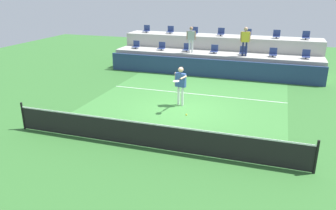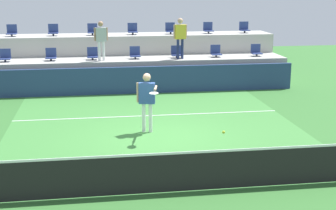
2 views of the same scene
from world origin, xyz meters
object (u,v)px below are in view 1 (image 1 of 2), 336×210
at_px(stadium_chair_lower_center, 214,50).
at_px(stadium_chair_lower_mid_left, 187,48).
at_px(stadium_chair_lower_far_left, 136,45).
at_px(stadium_chair_lower_left, 162,47).
at_px(stadium_chair_upper_left, 170,30).
at_px(stadium_chair_upper_right, 277,35).
at_px(stadium_chair_upper_far_right, 306,36).
at_px(stadium_chair_lower_right, 273,53).
at_px(stadium_chair_upper_far_left, 146,29).
at_px(stadium_chair_upper_mid_left, 194,31).
at_px(stadium_chair_lower_far_right, 306,55).
at_px(stadium_chair_upper_center, 221,33).
at_px(spectator_in_grey, 191,37).
at_px(spectator_in_white, 245,39).
at_px(stadium_chair_upper_mid_right, 248,34).
at_px(tennis_player, 180,82).
at_px(stadium_chair_lower_mid_right, 243,51).
at_px(tennis_ball, 186,115).

bearing_deg(stadium_chair_lower_center, stadium_chair_lower_mid_left, 180.00).
height_order(stadium_chair_lower_far_left, stadium_chair_lower_center, same).
distance_m(stadium_chair_lower_left, stadium_chair_upper_left, 1.99).
bearing_deg(stadium_chair_upper_right, stadium_chair_upper_far_right, 0.00).
height_order(stadium_chair_lower_right, stadium_chair_upper_far_left, stadium_chair_upper_far_left).
relative_size(stadium_chair_lower_far_left, stadium_chair_upper_mid_left, 1.00).
distance_m(stadium_chair_lower_far_right, stadium_chair_upper_center, 5.68).
bearing_deg(stadium_chair_lower_left, stadium_chair_upper_far_left, 134.75).
relative_size(stadium_chair_upper_center, spectator_in_grey, 0.32).
distance_m(spectator_in_grey, spectator_in_white, 3.31).
xyz_separation_m(stadium_chair_lower_mid_left, stadium_chair_upper_left, (-1.70, 1.80, 0.85)).
relative_size(stadium_chair_lower_far_right, spectator_in_grey, 0.32).
bearing_deg(stadium_chair_upper_mid_right, stadium_chair_upper_right, 0.00).
distance_m(stadium_chair_upper_left, tennis_player, 9.21).
relative_size(stadium_chair_lower_far_right, stadium_chair_upper_mid_left, 1.00).
distance_m(stadium_chair_lower_left, stadium_chair_upper_far_right, 9.09).
distance_m(stadium_chair_lower_mid_left, stadium_chair_upper_far_right, 7.43).
distance_m(stadium_chair_lower_left, stadium_chair_lower_right, 7.06).
distance_m(stadium_chair_upper_far_left, spectator_in_grey, 4.45).
distance_m(stadium_chair_lower_center, tennis_player, 6.74).
bearing_deg(spectator_in_white, stadium_chair_upper_mid_left, 149.11).
distance_m(stadium_chair_lower_mid_right, stadium_chair_lower_far_right, 3.59).
distance_m(stadium_chair_upper_mid_left, tennis_ball, 12.73).
relative_size(stadium_chair_upper_mid_left, stadium_chair_upper_right, 1.00).
height_order(tennis_player, spectator_in_grey, spectator_in_grey).
relative_size(stadium_chair_upper_far_left, spectator_in_white, 0.30).
bearing_deg(spectator_in_grey, stadium_chair_lower_center, 15.07).
bearing_deg(stadium_chair_lower_far_right, stadium_chair_upper_far_left, 170.43).
distance_m(stadium_chair_upper_far_right, tennis_ball, 13.11).
relative_size(stadium_chair_upper_mid_left, spectator_in_grey, 0.32).
distance_m(stadium_chair_upper_mid_right, stadium_chair_upper_far_right, 3.55).
bearing_deg(stadium_chair_upper_right, stadium_chair_upper_left, 180.00).
height_order(stadium_chair_upper_left, stadium_chair_upper_far_right, same).
xyz_separation_m(stadium_chair_lower_mid_left, stadium_chair_upper_mid_right, (3.61, 1.80, 0.85)).
xyz_separation_m(stadium_chair_lower_left, tennis_player, (3.28, -6.73, -0.34)).
height_order(stadium_chair_lower_mid_right, spectator_in_grey, spectator_in_grey).
relative_size(stadium_chair_lower_far_left, stadium_chair_upper_right, 1.00).
distance_m(stadium_chair_lower_mid_right, tennis_ball, 10.57).
xyz_separation_m(stadium_chair_upper_far_right, tennis_player, (-5.59, -8.53, -1.19)).
distance_m(stadium_chair_lower_mid_left, stadium_chair_lower_right, 5.35).
bearing_deg(stadium_chair_lower_mid_right, spectator_in_grey, -173.20).
distance_m(stadium_chair_upper_right, stadium_chair_upper_far_right, 1.75).
xyz_separation_m(stadium_chair_upper_center, stadium_chair_upper_mid_right, (1.75, 0.00, 0.00)).
bearing_deg(tennis_player, stadium_chair_upper_right, 65.75).
bearing_deg(stadium_chair_lower_mid_right, stadium_chair_lower_left, 180.00).
xyz_separation_m(stadium_chair_lower_mid_right, tennis_ball, (-0.69, -10.54, -0.37)).
distance_m(stadium_chair_upper_center, stadium_chair_upper_far_right, 5.30).
bearing_deg(stadium_chair_lower_left, stadium_chair_lower_far_left, 180.00).
relative_size(stadium_chair_upper_far_left, stadium_chair_upper_left, 1.00).
bearing_deg(stadium_chair_lower_mid_right, stadium_chair_upper_far_right, 26.79).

